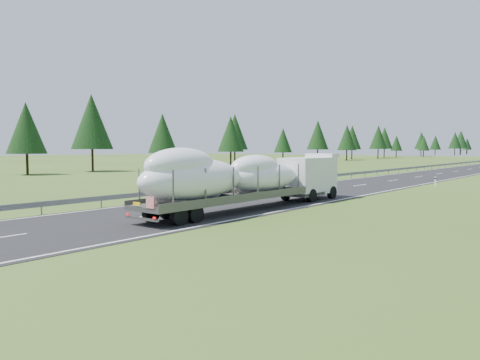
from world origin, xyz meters
The scene contains 4 objects.
ground centered at (0.00, 0.00, 0.00)m, with size 400.00×400.00×0.00m, color #39531B.
guardrail centered at (-5.30, 99.94, 0.60)m, with size 0.10×400.00×0.76m.
tree_line_left centered at (-44.89, 125.75, 6.98)m, with size 14.55×311.68×12.65m.
boat_truck centered at (2.59, 4.84, 2.06)m, with size 2.85×18.29×3.85m.
Camera 1 is at (20.38, -17.51, 3.86)m, focal length 35.00 mm.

